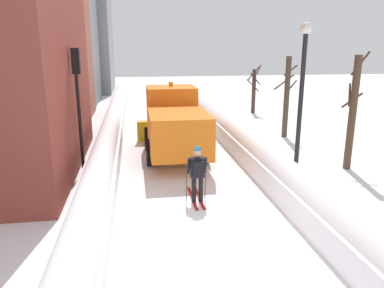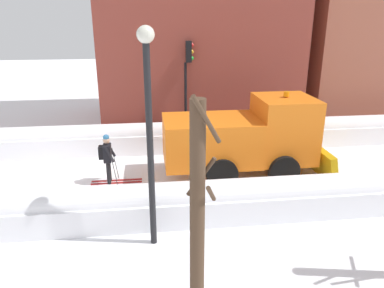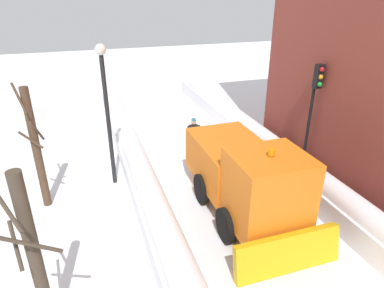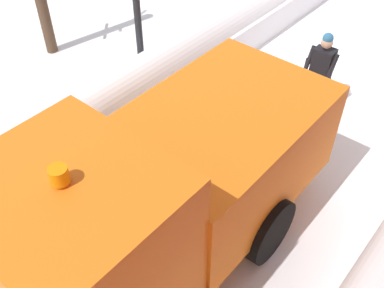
# 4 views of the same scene
# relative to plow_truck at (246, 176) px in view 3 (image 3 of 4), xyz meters

# --- Properties ---
(ground_plane) EXTENTS (80.00, 80.00, 0.00)m
(ground_plane) POSITION_rel_plow_truck_xyz_m (0.08, 2.91, -1.48)
(ground_plane) COLOR white
(snowbank_left) EXTENTS (1.10, 36.00, 1.30)m
(snowbank_left) POSITION_rel_plow_truck_xyz_m (-2.88, 2.91, -0.86)
(snowbank_left) COLOR white
(snowbank_left) RESTS_ON ground
(snowbank_right) EXTENTS (1.10, 36.00, 1.22)m
(snowbank_right) POSITION_rel_plow_truck_xyz_m (3.04, 2.91, -0.91)
(snowbank_right) COLOR white
(snowbank_right) RESTS_ON ground
(plow_truck) EXTENTS (3.20, 5.98, 3.12)m
(plow_truck) POSITION_rel_plow_truck_xyz_m (0.00, 0.00, 0.00)
(plow_truck) COLOR orange
(plow_truck) RESTS_ON ground
(skier) EXTENTS (0.62, 1.80, 1.81)m
(skier) POSITION_rel_plow_truck_xyz_m (0.15, -5.01, -0.48)
(skier) COLOR black
(skier) RESTS_ON ground
(traffic_light_pole) EXTENTS (0.28, 0.42, 4.64)m
(traffic_light_pole) POSITION_rel_plow_truck_xyz_m (-3.67, -1.74, 1.76)
(traffic_light_pole) COLOR black
(traffic_light_pole) RESTS_ON ground
(street_lamp) EXTENTS (0.40, 0.40, 5.48)m
(street_lamp) POSITION_rel_plow_truck_xyz_m (4.02, -3.53, 1.97)
(street_lamp) COLOR black
(street_lamp) RESTS_ON ground
(bare_tree_near) EXTENTS (0.75, 0.57, 4.54)m
(bare_tree_near) POSITION_rel_plow_truck_xyz_m (6.54, -2.72, 0.77)
(bare_tree_near) COLOR #4C3727
(bare_tree_near) RESTS_ON ground
(bare_tree_mid) EXTENTS (1.16, 0.81, 4.20)m
(bare_tree_mid) POSITION_rel_plow_truck_xyz_m (6.17, 2.71, 0.67)
(bare_tree_mid) COLOR #463A2D
(bare_tree_mid) RESTS_ON ground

